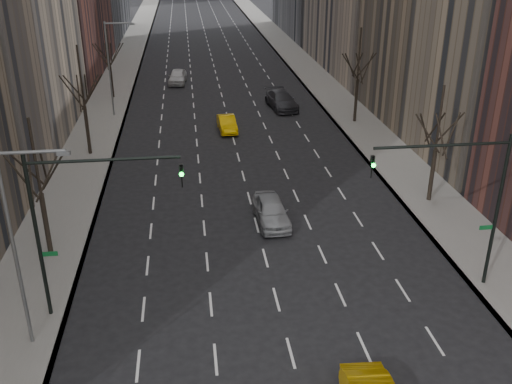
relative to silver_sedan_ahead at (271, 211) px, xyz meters
name	(u,v)px	position (x,y,z in m)	size (l,w,h in m)	color
sidewalk_left	(125,64)	(-13.22, 49.73, -0.74)	(4.50, 320.00, 0.15)	slate
sidewalk_right	(298,60)	(11.28, 49.73, -0.74)	(4.50, 320.00, 0.15)	slate
tree_lw_b	(41,194)	(-12.97, -2.27, 2.91)	(3.36, 3.50, 7.82)	black
tree_lw_c	(85,107)	(-12.97, 13.73, 3.22)	(3.36, 3.50, 8.74)	black
tree_lw_d	(110,66)	(-12.97, 31.73, 2.75)	(3.36, 3.50, 7.36)	black
tree_rw_b	(435,150)	(11.03, 1.73, 2.91)	(3.36, 3.50, 7.82)	black
tree_rw_c	(357,81)	(11.03, 19.73, 3.22)	(3.36, 3.50, 8.74)	black
traffic_mast_left	(73,210)	(-10.08, -8.27, 4.67)	(6.69, 0.39, 8.00)	black
traffic_mast_right	(468,189)	(8.14, -8.27, 4.67)	(6.69, 0.39, 8.00)	black
streetlight_near	(20,231)	(-11.81, -10.27, 4.80)	(2.83, 0.22, 9.00)	slate
streetlight_far	(112,59)	(-11.81, 24.73, 4.80)	(2.83, 0.22, 9.00)	slate
silver_sedan_ahead	(271,211)	(0.00, 0.00, 0.00)	(1.92, 4.78, 1.63)	#919498
far_taxi	(227,124)	(-1.35, 18.64, -0.11)	(1.48, 4.26, 1.40)	#F7BA05
far_suv_grey	(281,100)	(4.83, 25.45, 0.05)	(2.41, 5.93, 1.72)	#2F2E33
far_car_white	(178,77)	(-5.87, 37.79, 0.03)	(1.99, 4.95, 1.69)	silver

